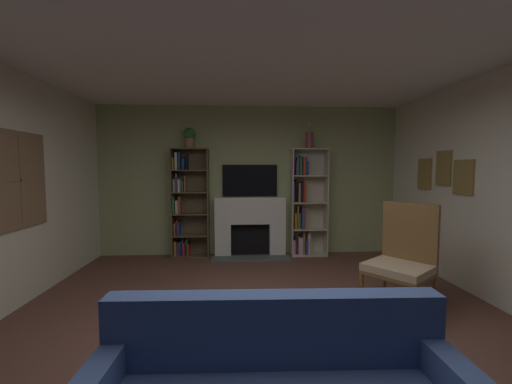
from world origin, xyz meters
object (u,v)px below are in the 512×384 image
(fireplace, at_px, (250,224))
(bookshelf_right, at_px, (304,205))
(bookshelf_left, at_px, (187,203))
(vase_with_flowers, at_px, (309,140))
(armchair, at_px, (403,257))
(potted_plant, at_px, (189,137))
(coffee_table, at_px, (264,333))
(tv, at_px, (250,181))

(fireplace, xyz_separation_m, bookshelf_right, (0.99, 0.01, 0.34))
(bookshelf_left, distance_m, vase_with_flowers, 2.49)
(fireplace, height_order, bookshelf_right, bookshelf_right)
(bookshelf_right, height_order, armchair, bookshelf_right)
(fireplace, height_order, potted_plant, potted_plant)
(bookshelf_right, distance_m, coffee_table, 3.66)
(bookshelf_left, distance_m, armchair, 3.66)
(bookshelf_right, height_order, vase_with_flowers, vase_with_flowers)
(bookshelf_right, distance_m, armchair, 2.45)
(tv, xyz_separation_m, coffee_table, (-0.03, -3.55, -1.03))
(armchair, distance_m, coffee_table, 2.02)
(fireplace, xyz_separation_m, coffee_table, (-0.03, -3.45, -0.24))
(vase_with_flowers, bearing_deg, tv, 173.63)
(fireplace, height_order, vase_with_flowers, vase_with_flowers)
(tv, height_order, potted_plant, potted_plant)
(tv, distance_m, bookshelf_left, 1.21)
(fireplace, relative_size, potted_plant, 3.79)
(bookshelf_right, distance_m, potted_plant, 2.40)
(bookshelf_right, relative_size, coffee_table, 2.58)
(bookshelf_left, height_order, armchair, bookshelf_left)
(fireplace, distance_m, coffee_table, 3.46)
(fireplace, xyz_separation_m, armchair, (1.63, -2.33, 0.01))
(tv, height_order, bookshelf_left, bookshelf_left)
(bookshelf_left, bearing_deg, fireplace, -1.21)
(tv, xyz_separation_m, bookshelf_right, (0.99, -0.09, -0.45))
(potted_plant, height_order, coffee_table, potted_plant)
(potted_plant, bearing_deg, armchair, -40.56)
(coffee_table, bearing_deg, bookshelf_left, 107.67)
(bookshelf_left, height_order, coffee_table, bookshelf_left)
(bookshelf_right, relative_size, potted_plant, 5.36)
(bookshelf_left, relative_size, potted_plant, 5.36)
(vase_with_flowers, height_order, armchair, vase_with_flowers)
(vase_with_flowers, bearing_deg, coffee_table, -107.85)
(potted_plant, bearing_deg, coffee_table, -73.22)
(coffee_table, bearing_deg, potted_plant, 106.78)
(bookshelf_right, relative_size, armchair, 1.63)
(vase_with_flowers, height_order, coffee_table, vase_with_flowers)
(potted_plant, xyz_separation_m, armchair, (2.70, -2.31, -1.56))
(bookshelf_right, height_order, coffee_table, bookshelf_right)
(bookshelf_left, relative_size, coffee_table, 2.58)
(fireplace, bearing_deg, bookshelf_right, 0.64)
(vase_with_flowers, xyz_separation_m, armchair, (0.56, -2.32, -1.53))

